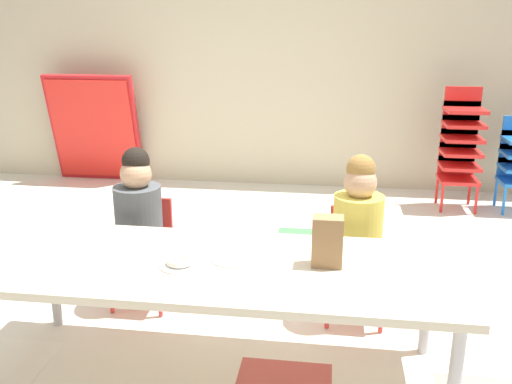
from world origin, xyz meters
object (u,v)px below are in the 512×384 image
at_px(seated_child_middle_seat, 358,224).
at_px(paper_plate_center_table, 231,259).
at_px(donut_powdered_on_plate, 179,260).
at_px(paper_plate_near_edge, 179,265).
at_px(folded_activity_table, 95,129).
at_px(seated_child_near_camera, 139,213).
at_px(kid_chair_red_stack, 461,143).
at_px(paper_bag_brown, 327,241).
at_px(craft_table, 218,271).

distance_m(seated_child_middle_seat, paper_plate_center_table, 0.81).
relative_size(seated_child_middle_seat, donut_powdered_on_plate, 7.71).
xyz_separation_m(seated_child_middle_seat, paper_plate_near_edge, (-0.78, -0.67, 0.02)).
distance_m(folded_activity_table, donut_powdered_on_plate, 3.54).
distance_m(seated_child_near_camera, kid_chair_red_stack, 2.97).
bearing_deg(paper_bag_brown, craft_table, -175.22).
bearing_deg(seated_child_near_camera, kid_chair_red_stack, 44.22).
bearing_deg(folded_activity_table, seated_child_near_camera, -61.55).
relative_size(seated_child_middle_seat, folded_activity_table, 0.84).
bearing_deg(craft_table, paper_plate_near_edge, -160.48).
bearing_deg(folded_activity_table, seated_child_middle_seat, -44.02).
relative_size(craft_table, donut_powdered_on_plate, 17.43).
bearing_deg(seated_child_middle_seat, paper_plate_near_edge, -139.37).
xyz_separation_m(kid_chair_red_stack, paper_bag_brown, (-1.09, -2.64, 0.10)).
distance_m(seated_child_middle_seat, paper_plate_near_edge, 1.03).
height_order(seated_child_near_camera, kid_chair_red_stack, kid_chair_red_stack).
xyz_separation_m(seated_child_near_camera, paper_plate_near_edge, (0.42, -0.67, 0.02)).
height_order(craft_table, seated_child_middle_seat, seated_child_middle_seat).
bearing_deg(kid_chair_red_stack, seated_child_middle_seat, -114.29).
xyz_separation_m(craft_table, donut_powdered_on_plate, (-0.16, -0.06, 0.07)).
relative_size(folded_activity_table, paper_plate_near_edge, 6.04).
relative_size(seated_child_near_camera, kid_chair_red_stack, 0.88).
distance_m(seated_child_near_camera, paper_plate_near_edge, 0.79).
xyz_separation_m(craft_table, paper_bag_brown, (0.47, 0.04, 0.15)).
height_order(seated_child_middle_seat, paper_bag_brown, seated_child_middle_seat).
xyz_separation_m(paper_plate_center_table, donut_powdered_on_plate, (-0.21, -0.09, 0.02)).
bearing_deg(kid_chair_red_stack, folded_activity_table, 174.19).
bearing_deg(paper_bag_brown, paper_plate_near_edge, -171.41).
bearing_deg(kid_chair_red_stack, craft_table, -120.13).
height_order(seated_child_middle_seat, donut_powdered_on_plate, seated_child_middle_seat).
relative_size(folded_activity_table, paper_plate_center_table, 6.04).
xyz_separation_m(craft_table, paper_plate_near_edge, (-0.16, -0.06, 0.05)).
bearing_deg(folded_activity_table, kid_chair_red_stack, -5.81).
bearing_deg(paper_bag_brown, kid_chair_red_stack, 67.64).
xyz_separation_m(seated_child_near_camera, donut_powdered_on_plate, (0.42, -0.67, 0.04)).
xyz_separation_m(seated_child_middle_seat, donut_powdered_on_plate, (-0.78, -0.67, 0.04)).
bearing_deg(paper_plate_near_edge, seated_child_middle_seat, 40.63).
xyz_separation_m(seated_child_middle_seat, kid_chair_red_stack, (0.93, 2.07, 0.02)).
bearing_deg(paper_plate_center_table, seated_child_middle_seat, 45.29).
xyz_separation_m(folded_activity_table, paper_bag_brown, (2.35, -2.99, 0.14)).
bearing_deg(folded_activity_table, paper_plate_near_edge, -60.79).
bearing_deg(craft_table, seated_child_middle_seat, 44.53).
bearing_deg(paper_plate_near_edge, folded_activity_table, 119.21).
xyz_separation_m(kid_chair_red_stack, folded_activity_table, (-3.44, 0.35, -0.04)).
bearing_deg(paper_bag_brown, paper_plate_center_table, -179.82).
bearing_deg(paper_plate_center_table, seated_child_near_camera, 137.37).
height_order(kid_chair_red_stack, donut_powdered_on_plate, kid_chair_red_stack).
xyz_separation_m(kid_chair_red_stack, donut_powdered_on_plate, (-1.71, -2.74, 0.02)).
bearing_deg(folded_activity_table, donut_powdered_on_plate, -60.79).
distance_m(craft_table, seated_child_middle_seat, 0.87).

